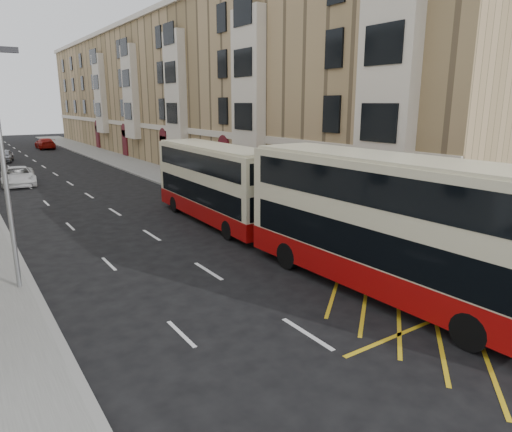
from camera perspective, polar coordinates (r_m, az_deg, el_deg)
ground at (r=11.29m, az=20.57°, el=-21.73°), size 200.00×200.00×0.00m
pavement_right at (r=38.95m, az=-9.40°, el=4.43°), size 4.00×120.00×0.15m
kerb_right at (r=38.18m, az=-12.14°, el=4.11°), size 0.25×120.00×0.15m
road_markings at (r=51.04m, az=-24.83°, el=5.49°), size 10.00×110.00×0.01m
terrace_right at (r=55.28m, az=-9.88°, el=14.94°), size 10.75×79.00×15.25m
guard_railing at (r=18.56m, az=17.88°, el=-4.17°), size 0.06×6.56×1.01m
street_lamp_near at (r=17.18m, az=-28.94°, el=6.28°), size 0.93×0.18×8.00m
double_decker_front at (r=15.94m, az=16.25°, el=-1.17°), size 3.12×11.95×4.73m
double_decker_rear at (r=24.96m, az=-5.04°, el=4.06°), size 2.78×10.62×4.21m
pedestrian_far at (r=19.38m, az=19.66°, el=-3.19°), size 1.01×0.91×1.64m
white_van at (r=41.09m, az=-27.58°, el=4.45°), size 2.92×5.47×1.46m
car_silver at (r=58.16m, az=-28.94°, el=6.61°), size 2.38×4.29×1.38m
car_red at (r=72.13m, az=-24.86°, el=8.23°), size 2.16×5.27×1.53m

